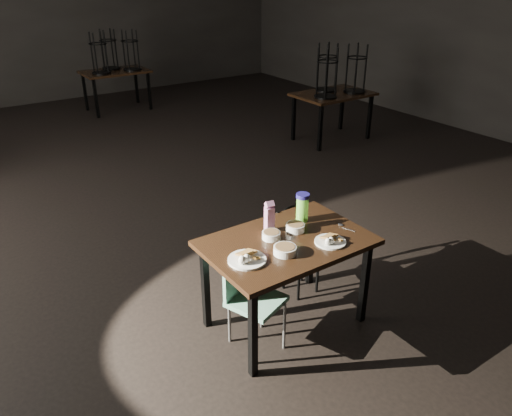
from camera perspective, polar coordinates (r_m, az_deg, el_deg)
main_table at (r=3.69m, az=3.53°, el=-4.75°), size 1.20×0.80×0.75m
plate_left at (r=3.39m, az=-1.05°, el=-5.75°), size 0.26×0.26×0.09m
plate_right at (r=3.64m, az=8.50°, el=-3.67°), size 0.23×0.23×0.07m
bowl_near at (r=3.65m, az=1.75°, el=-3.10°), size 0.14×0.14×0.05m
bowl_far at (r=3.77m, az=4.52°, el=-2.19°), size 0.14×0.14×0.06m
bowl_big at (r=3.47m, az=3.33°, el=-4.79°), size 0.16×0.16×0.06m
juice_carton at (r=3.71m, az=1.54°, el=-1.08°), size 0.07×0.07×0.25m
water_bottle at (r=3.88m, az=5.32°, el=0.11°), size 0.13×0.13×0.23m
spoon at (r=3.90m, az=9.78°, el=-1.95°), size 0.05×0.17×0.01m
bentwood_chair at (r=4.22m, az=4.65°, el=-3.95°), size 0.38×0.37×0.76m
school_chair at (r=3.62m, az=-0.69°, el=-9.65°), size 0.44×0.44×0.74m
bg_table_right at (r=8.06m, az=8.91°, el=13.04°), size 1.20×0.80×1.48m
bg_table_far at (r=10.10m, az=-15.85°, el=15.01°), size 1.20×0.80×1.48m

